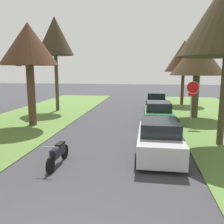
{
  "coord_description": "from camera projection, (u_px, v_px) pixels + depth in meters",
  "views": [
    {
      "loc": [
        1.6,
        -3.42,
        3.69
      ],
      "look_at": [
        -0.02,
        7.46,
        1.74
      ],
      "focal_mm": 37.99,
      "sensor_mm": 36.0,
      "label": 1
    }
  ],
  "objects": [
    {
      "name": "stop_sign_far",
      "position": [
        192.0,
        94.0,
        15.51
      ],
      "size": [
        0.81,
        0.62,
        2.93
      ],
      "color": "#9EA0A5",
      "rests_on": "grass_verge_right"
    },
    {
      "name": "street_tree_right_mid_b",
      "position": [
        198.0,
        58.0,
        17.79
      ],
      "size": [
        4.06,
        4.06,
        5.95
      ],
      "color": "brown",
      "rests_on": "grass_verge_right"
    },
    {
      "name": "street_tree_right_far",
      "position": [
        184.0,
        56.0,
        24.68
      ],
      "size": [
        3.94,
        3.94,
        6.67
      ],
      "color": "brown",
      "rests_on": "grass_verge_right"
    },
    {
      "name": "street_tree_left_mid_b",
      "position": [
        28.0,
        45.0,
        15.08
      ],
      "size": [
        3.69,
        3.69,
        6.62
      ],
      "color": "brown",
      "rests_on": "grass_verge_left"
    },
    {
      "name": "street_tree_left_far",
      "position": [
        55.0,
        36.0,
        20.6
      ],
      "size": [
        3.21,
        3.21,
        8.23
      ],
      "color": "#473D2C",
      "rests_on": "grass_verge_left"
    },
    {
      "name": "parked_sedan_silver",
      "position": [
        159.0,
        139.0,
        10.38
      ],
      "size": [
        1.95,
        4.4,
        1.57
      ],
      "color": "#BCBCC1",
      "rests_on": "ground"
    },
    {
      "name": "parked_sedan_green",
      "position": [
        158.0,
        114.0,
        16.28
      ],
      "size": [
        1.95,
        4.4,
        1.57
      ],
      "color": "#28663D",
      "rests_on": "ground"
    },
    {
      "name": "parked_sedan_navy",
      "position": [
        156.0,
        101.0,
        22.97
      ],
      "size": [
        1.95,
        4.4,
        1.57
      ],
      "color": "navy",
      "rests_on": "ground"
    },
    {
      "name": "parked_motorcycle",
      "position": [
        58.0,
        153.0,
        9.25
      ],
      "size": [
        0.6,
        2.05,
        0.97
      ],
      "color": "black",
      "rests_on": "ground"
    }
  ]
}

